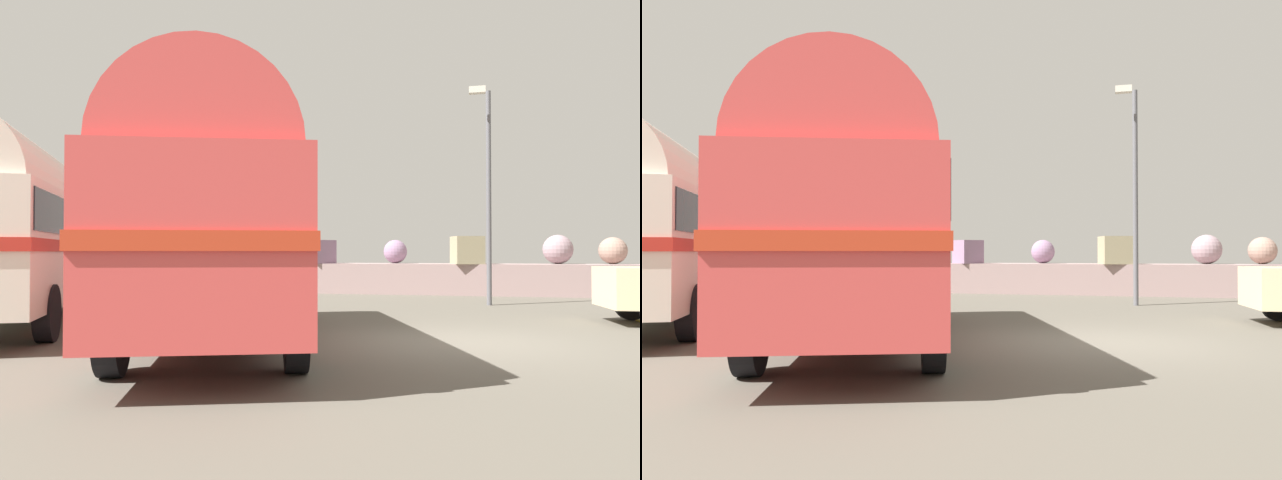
% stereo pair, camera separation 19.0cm
% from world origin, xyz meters
% --- Properties ---
extents(ground, '(32.00, 26.00, 0.02)m').
position_xyz_m(ground, '(0.00, 0.00, 0.01)').
color(ground, '#565147').
extents(breakwater, '(31.36, 2.08, 2.39)m').
position_xyz_m(breakwater, '(-0.17, 11.80, 0.73)').
color(breakwater, gray).
rests_on(breakwater, ground).
extents(vintage_coach, '(5.19, 8.88, 3.70)m').
position_xyz_m(vintage_coach, '(-3.96, -1.03, 2.05)').
color(vintage_coach, black).
rests_on(vintage_coach, ground).
extents(second_coach, '(5.93, 8.75, 3.70)m').
position_xyz_m(second_coach, '(-8.88, 0.24, 2.05)').
color(second_coach, black).
rests_on(second_coach, ground).
extents(lamp_post, '(0.60, 0.74, 6.09)m').
position_xyz_m(lamp_post, '(0.65, 7.28, 3.45)').
color(lamp_post, '#5B5B60').
rests_on(lamp_post, ground).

